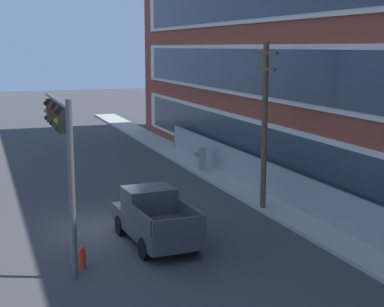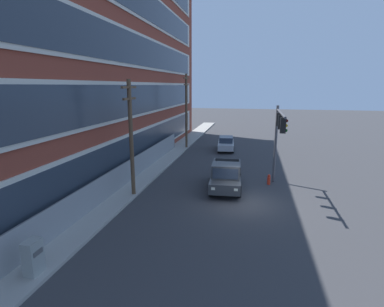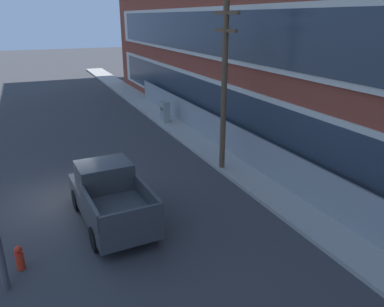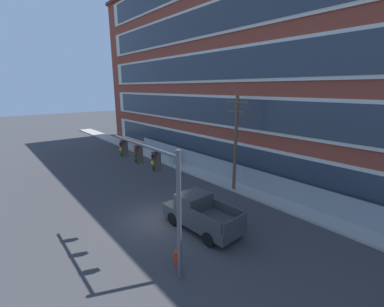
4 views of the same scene
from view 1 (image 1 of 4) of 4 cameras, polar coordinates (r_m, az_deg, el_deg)
ground_plane at (r=24.88m, az=-8.33°, el=-7.15°), size 160.00×160.00×0.00m
sidewalk_building_side at (r=27.57m, az=8.58°, el=-5.24°), size 80.00×2.17×0.16m
chain_link_fence at (r=28.30m, az=8.74°, el=-3.07°), size 32.61×0.06×1.81m
traffic_signal_mast at (r=20.67m, az=-12.51°, el=1.35°), size 5.96×0.43×5.84m
pickup_truck_dark_grey at (r=22.67m, az=-3.68°, el=-6.28°), size 5.16×2.37×2.03m
utility_pole_near_corner at (r=26.50m, az=7.06°, el=3.28°), size 2.09×0.26×7.65m
electrical_cabinet at (r=35.30m, az=0.83°, el=-0.53°), size 0.71×0.50×1.54m
fire_hydrant at (r=20.57m, az=-10.58°, el=-9.88°), size 0.24×0.24×0.78m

